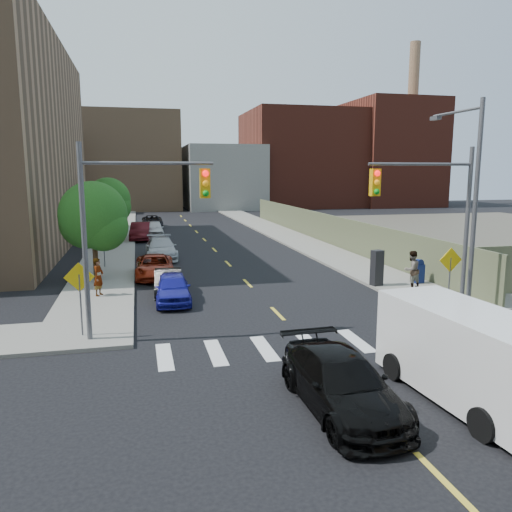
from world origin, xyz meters
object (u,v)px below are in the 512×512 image
cargo_van (463,351)px  pedestrian_east (412,270)px  parked_car_maroon (141,231)px  parked_car_red (155,266)px  parked_car_silver (161,248)px  parked_car_black (168,282)px  payphone (377,268)px  mailbox (419,271)px  black_sedan (341,383)px  pedestrian_west (98,277)px  parked_car_white (154,229)px  parked_car_grey (152,222)px  parked_car_blue (173,288)px

cargo_van → pedestrian_east: cargo_van is taller
parked_car_maroon → parked_car_red: bearing=-83.3°
parked_car_silver → parked_car_maroon: size_ratio=1.08×
parked_car_black → payphone: 10.71m
payphone → parked_car_maroon: bearing=106.7°
parked_car_red → pedestrian_east: bearing=-26.0°
parked_car_silver → mailbox: bearing=-42.4°
black_sedan → pedestrian_west: pedestrian_west is taller
mailbox → pedestrian_west: (-16.35, 1.09, 0.28)m
pedestrian_west → parked_car_white: bearing=13.2°
cargo_van → pedestrian_west: 16.79m
parked_car_maroon → pedestrian_west: 20.80m
black_sedan → payphone: size_ratio=2.69×
parked_car_silver → parked_car_white: parked_car_white is taller
parked_car_grey → parked_car_silver: bearing=-90.0°
parked_car_black → pedestrian_west: 3.30m
parked_car_maroon → black_sedan: parked_car_maroon is taller
parked_car_grey → cargo_van: bearing=-81.2°
parked_car_blue → parked_car_white: bearing=92.1°
parked_car_maroon → pedestrian_east: pedestrian_east is taller
black_sedan → payphone: bearing=57.8°
parked_car_white → pedestrian_west: bearing=-97.7°
parked_car_maroon → parked_car_grey: size_ratio=1.00×
parked_car_white → parked_car_maroon: bearing=-128.1°
parked_car_red → parked_car_maroon: parked_car_maroon is taller
parked_car_black → parked_car_maroon: bearing=96.0°
cargo_van → pedestrian_east: bearing=60.9°
parked_car_white → parked_car_blue: bearing=-89.0°
payphone → pedestrian_east: (1.36, -1.08, 0.04)m
parked_car_blue → parked_car_maroon: 22.23m
parked_car_white → pedestrian_east: size_ratio=2.35×
parked_car_red → parked_car_white: size_ratio=1.02×
cargo_van → black_sedan: bearing=173.7°
parked_car_maroon → cargo_van: (8.11, -34.00, 0.54)m
parked_car_silver → pedestrian_east: bearing=-47.5°
parked_car_silver → parked_car_white: size_ratio=1.11×
parked_car_white → pedestrian_west: size_ratio=2.52×
black_sedan → pedestrian_west: size_ratio=2.75×
parked_car_black → pedestrian_east: size_ratio=1.94×
parked_car_blue → parked_car_silver: bearing=91.7°
parked_car_black → black_sedan: 13.66m
parked_car_red → parked_car_grey: bearing=89.7°
parked_car_red → parked_car_silver: parked_car_silver is taller
mailbox → parked_car_maroon: bearing=108.5°
parked_car_black → parked_car_silver: bearing=92.0°
parked_car_red → black_sedan: bearing=-75.8°
parked_car_red → pedestrian_west: bearing=-122.1°
parked_car_silver → parked_car_grey: 19.98m
mailbox → pedestrian_east: pedestrian_east is taller
parked_car_silver → parked_car_maroon: 10.30m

